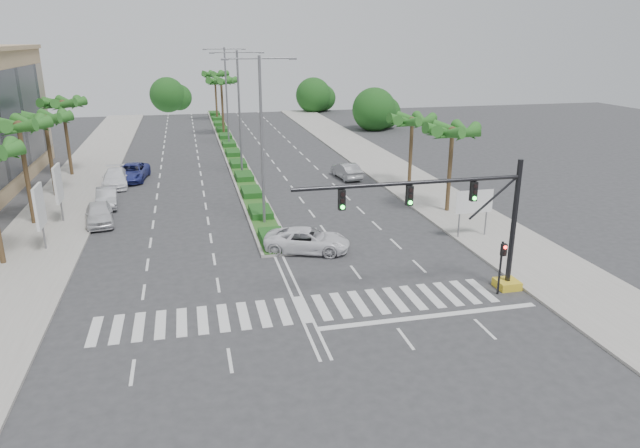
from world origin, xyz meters
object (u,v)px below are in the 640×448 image
(car_parked_a, at_px, (99,214))
(car_right, at_px, (346,171))
(car_parked_d, at_px, (115,178))
(car_crossing, at_px, (307,240))
(car_parked_c, at_px, (132,172))
(car_parked_b, at_px, (107,197))

(car_parked_a, xyz_separation_m, car_right, (21.63, 9.65, -0.04))
(car_parked_d, bearing_deg, car_crossing, -58.53)
(car_parked_d, height_order, car_crossing, car_parked_d)
(car_parked_a, distance_m, car_parked_d, 11.53)
(car_parked_c, xyz_separation_m, car_right, (20.31, -3.93, -0.03))
(car_parked_b, height_order, car_parked_c, car_parked_c)
(car_crossing, bearing_deg, car_parked_d, 53.76)
(car_parked_c, bearing_deg, car_parked_a, -88.20)
(car_parked_d, bearing_deg, car_right, -7.31)
(car_parked_c, distance_m, car_right, 20.68)
(car_parked_c, distance_m, car_parked_d, 2.44)
(car_parked_d, distance_m, car_right, 21.71)
(car_parked_b, xyz_separation_m, car_parked_d, (0.00, 6.75, 0.04))
(car_crossing, height_order, car_right, car_right)
(car_parked_a, xyz_separation_m, car_parked_b, (0.00, 4.78, -0.06))
(car_parked_c, height_order, car_parked_d, car_parked_c)
(car_parked_c, bearing_deg, car_parked_d, -115.51)
(car_parked_c, xyz_separation_m, car_crossing, (12.43, -22.59, -0.03))
(car_parked_b, xyz_separation_m, car_parked_c, (1.32, 8.80, 0.05))
(car_crossing, bearing_deg, car_parked_c, 48.79)
(car_parked_a, height_order, car_parked_d, car_parked_a)
(car_parked_a, distance_m, car_crossing, 16.44)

